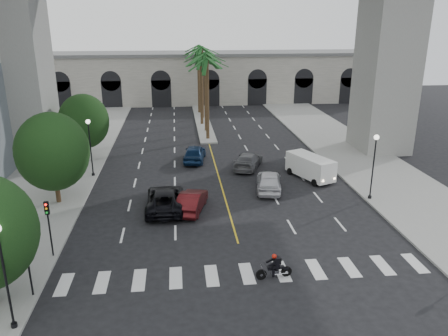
# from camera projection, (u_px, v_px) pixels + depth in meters

# --- Properties ---
(ground) EXTENTS (140.00, 140.00, 0.00)m
(ground) POSITION_uv_depth(u_px,v_px,m) (243.00, 260.00, 26.00)
(ground) COLOR black
(ground) RESTS_ON ground
(sidewalk_left) EXTENTS (8.00, 100.00, 0.15)m
(sidewalk_left) POSITION_uv_depth(u_px,v_px,m) (50.00, 181.00, 38.55)
(sidewalk_left) COLOR gray
(sidewalk_left) RESTS_ON ground
(sidewalk_right) EXTENTS (8.00, 100.00, 0.15)m
(sidewalk_right) POSITION_uv_depth(u_px,v_px,m) (374.00, 169.00, 41.67)
(sidewalk_right) COLOR gray
(sidewalk_right) RESTS_ON ground
(median) EXTENTS (2.00, 24.00, 0.20)m
(median) POSITION_uv_depth(u_px,v_px,m) (203.00, 121.00, 61.78)
(median) COLOR gray
(median) RESTS_ON ground
(pier_building) EXTENTS (71.00, 10.50, 8.50)m
(pier_building) POSITION_uv_depth(u_px,v_px,m) (196.00, 77.00, 76.47)
(pier_building) COLOR beige
(pier_building) RESTS_ON ground
(palm_a) EXTENTS (3.20, 3.20, 10.30)m
(palm_a) POSITION_uv_depth(u_px,v_px,m) (207.00, 62.00, 49.49)
(palm_a) COLOR #47331E
(palm_a) RESTS_ON ground
(palm_b) EXTENTS (3.20, 3.20, 10.60)m
(palm_b) POSITION_uv_depth(u_px,v_px,m) (205.00, 57.00, 53.18)
(palm_b) COLOR #47331E
(palm_b) RESTS_ON ground
(palm_c) EXTENTS (3.20, 3.20, 10.10)m
(palm_c) POSITION_uv_depth(u_px,v_px,m) (201.00, 58.00, 57.06)
(palm_c) COLOR #47331E
(palm_c) RESTS_ON ground
(palm_d) EXTENTS (3.20, 3.20, 10.90)m
(palm_d) POSITION_uv_depth(u_px,v_px,m) (202.00, 51.00, 60.64)
(palm_d) COLOR #47331E
(palm_d) RESTS_ON ground
(palm_e) EXTENTS (3.20, 3.20, 10.40)m
(palm_e) POSITION_uv_depth(u_px,v_px,m) (198.00, 52.00, 64.52)
(palm_e) COLOR #47331E
(palm_e) RESTS_ON ground
(palm_f) EXTENTS (3.20, 3.20, 10.70)m
(palm_f) POSITION_uv_depth(u_px,v_px,m) (199.00, 49.00, 68.24)
(palm_f) COLOR #47331E
(palm_f) RESTS_ON ground
(street_tree_mid) EXTENTS (5.44, 5.44, 7.21)m
(street_tree_mid) POSITION_uv_depth(u_px,v_px,m) (53.00, 152.00, 32.73)
(street_tree_mid) COLOR #382616
(street_tree_mid) RESTS_ON ground
(street_tree_far) EXTENTS (5.04, 5.04, 6.68)m
(street_tree_far) POSITION_uv_depth(u_px,v_px,m) (84.00, 121.00, 44.14)
(street_tree_far) COLOR #382616
(street_tree_far) RESTS_ON ground
(lamp_post_left_near) EXTENTS (0.40, 0.40, 5.35)m
(lamp_post_left_near) POSITION_uv_depth(u_px,v_px,m) (4.00, 269.00, 19.08)
(lamp_post_left_near) COLOR black
(lamp_post_left_near) RESTS_ON ground
(lamp_post_left_far) EXTENTS (0.40, 0.40, 5.35)m
(lamp_post_left_far) POSITION_uv_depth(u_px,v_px,m) (90.00, 143.00, 38.87)
(lamp_post_left_far) COLOR black
(lamp_post_left_far) RESTS_ON ground
(lamp_post_right) EXTENTS (0.40, 0.40, 5.35)m
(lamp_post_right) POSITION_uv_depth(u_px,v_px,m) (374.00, 161.00, 33.70)
(lamp_post_right) COLOR black
(lamp_post_right) RESTS_ON ground
(traffic_signal_near) EXTENTS (0.25, 0.18, 3.65)m
(traffic_signal_near) POSITION_uv_depth(u_px,v_px,m) (27.00, 254.00, 21.67)
(traffic_signal_near) COLOR black
(traffic_signal_near) RESTS_ON ground
(traffic_signal_far) EXTENTS (0.25, 0.18, 3.65)m
(traffic_signal_far) POSITION_uv_depth(u_px,v_px,m) (48.00, 220.00, 25.44)
(traffic_signal_far) COLOR black
(traffic_signal_far) RESTS_ON ground
(motorcycle_rider) EXTENTS (2.06, 0.56, 1.49)m
(motorcycle_rider) POSITION_uv_depth(u_px,v_px,m) (275.00, 267.00, 23.96)
(motorcycle_rider) COLOR black
(motorcycle_rider) RESTS_ON ground
(car_a) EXTENTS (2.88, 5.25, 1.69)m
(car_a) POSITION_uv_depth(u_px,v_px,m) (269.00, 181.00, 36.48)
(car_a) COLOR silver
(car_a) RESTS_ON ground
(car_b) EXTENTS (2.77, 4.91, 1.53)m
(car_b) POSITION_uv_depth(u_px,v_px,m) (192.00, 201.00, 32.55)
(car_b) COLOR #450D10
(car_b) RESTS_ON ground
(car_c) EXTENTS (2.78, 5.94, 1.64)m
(car_c) POSITION_uv_depth(u_px,v_px,m) (165.00, 199.00, 32.75)
(car_c) COLOR black
(car_c) RESTS_ON ground
(car_d) EXTENTS (3.87, 5.60, 1.50)m
(car_d) POSITION_uv_depth(u_px,v_px,m) (248.00, 161.00, 42.07)
(car_d) COLOR #595A5E
(car_d) RESTS_ON ground
(car_e) EXTENTS (2.72, 5.17, 1.68)m
(car_e) POSITION_uv_depth(u_px,v_px,m) (195.00, 153.00, 44.15)
(car_e) COLOR #10274B
(car_e) RESTS_ON ground
(cargo_van) EXTENTS (3.58, 5.24, 2.10)m
(cargo_van) POSITION_uv_depth(u_px,v_px,m) (311.00, 166.00, 39.07)
(cargo_van) COLOR white
(cargo_van) RESTS_ON ground
(pedestrian_a) EXTENTS (0.76, 0.57, 1.90)m
(pedestrian_a) POSITION_uv_depth(u_px,v_px,m) (14.00, 248.00, 25.08)
(pedestrian_a) COLOR black
(pedestrian_a) RESTS_ON sidewalk_left
(pedestrian_b) EXTENTS (1.20, 1.16, 1.95)m
(pedestrian_b) POSITION_uv_depth(u_px,v_px,m) (1.00, 198.00, 32.11)
(pedestrian_b) COLOR black
(pedestrian_b) RESTS_ON sidewalk_left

